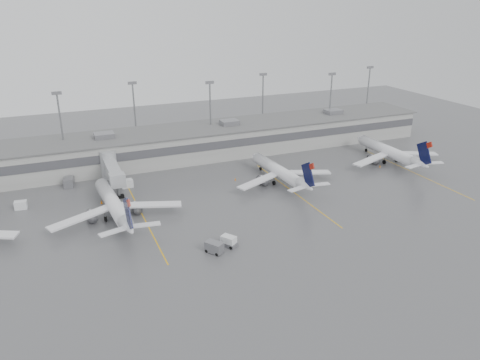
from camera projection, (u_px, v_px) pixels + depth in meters
name	position (u px, v px, depth m)	size (l,w,h in m)	color
ground	(272.00, 256.00, 81.90)	(260.00, 260.00, 0.00)	#4D4D4F
terminal	(180.00, 144.00, 130.17)	(152.00, 17.00, 9.45)	#9B9B96
light_masts	(173.00, 112.00, 132.26)	(142.40, 8.00, 20.60)	gray
jet_bridge_right	(111.00, 168.00, 112.38)	(4.00, 17.20, 7.00)	#97999C
stand_markings	(223.00, 204.00, 102.51)	(105.25, 40.00, 0.01)	#EEAC0E
jet_mid_left	(114.00, 205.00, 94.67)	(26.96, 30.30, 9.80)	white
jet_mid_right	(280.00, 172.00, 113.10)	(25.49, 28.64, 9.26)	white
jet_far_right	(390.00, 152.00, 127.10)	(27.04, 30.29, 9.80)	white
baggage_tug	(229.00, 242.00, 84.91)	(3.26, 3.58, 1.97)	white
baggage_cart	(214.00, 247.00, 82.62)	(3.25, 3.61, 2.02)	slate
gse_uld_a	(21.00, 205.00, 99.77)	(2.48, 1.65, 1.75)	white
gse_uld_b	(127.00, 183.00, 111.14)	(2.70, 1.80, 1.91)	white
gse_uld_c	(268.00, 164.00, 124.23)	(2.26, 1.51, 1.60)	white
gse_loader	(69.00, 182.00, 111.59)	(2.16, 3.45, 2.16)	slate
cone_b	(101.00, 202.00, 102.49)	(0.49, 0.49, 0.78)	orange
cone_c	(235.00, 179.00, 115.59)	(0.40, 0.40, 0.64)	orange
cone_d	(380.00, 166.00, 124.40)	(0.39, 0.39, 0.62)	orange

